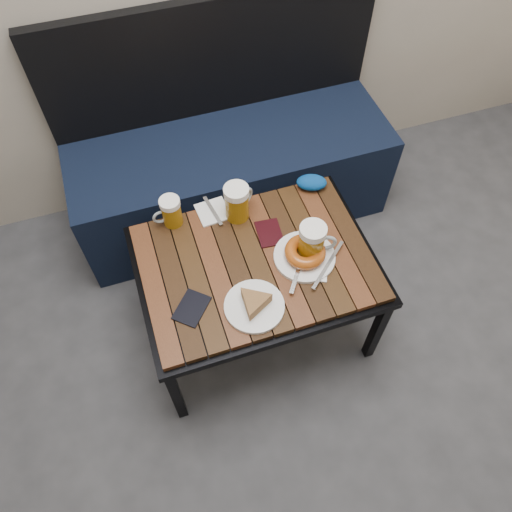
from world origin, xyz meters
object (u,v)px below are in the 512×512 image
object	(u,v)px
passport_navy	(192,308)
passport_burgundy	(269,233)
knit_pouch	(312,182)
plate_pie	(254,304)
beer_mug_right	(312,241)
beer_mug_left	(171,212)
bench	(230,167)
cafe_table	(256,267)
beer_mug_centre	(237,202)
plate_bagel	(305,254)

from	to	relation	value
passport_navy	passport_burgundy	distance (m)	0.40
passport_burgundy	knit_pouch	bearing A→B (deg)	40.58
plate_pie	beer_mug_right	bearing A→B (deg)	28.70
beer_mug_left	knit_pouch	distance (m)	0.55
bench	passport_burgundy	xyz separation A→B (m)	(-0.01, -0.55, 0.20)
bench	cafe_table	xyz separation A→B (m)	(-0.09, -0.65, 0.16)
plate_pie	passport_burgundy	world-z (taller)	plate_pie
passport_burgundy	beer_mug_centre	bearing A→B (deg)	130.32
beer_mug_right	beer_mug_left	bearing A→B (deg)	159.95
beer_mug_centre	plate_bagel	bearing A→B (deg)	-91.33
beer_mug_left	plate_bagel	xyz separation A→B (m)	(0.40, -0.30, -0.04)
plate_pie	passport_burgundy	size ratio (longest dim) A/B	1.67
beer_mug_left	beer_mug_centre	size ratio (longest dim) A/B	0.81
cafe_table	beer_mug_centre	distance (m)	0.25
beer_mug_left	bench	bearing A→B (deg)	-134.49
beer_mug_right	passport_navy	xyz separation A→B (m)	(-0.45, -0.08, -0.07)
cafe_table	passport_navy	bearing A→B (deg)	-156.58
beer_mug_left	knit_pouch	xyz separation A→B (m)	(0.55, 0.00, -0.04)
beer_mug_right	plate_pie	xyz separation A→B (m)	(-0.26, -0.14, -0.05)
beer_mug_left	beer_mug_centre	distance (m)	0.24
plate_bagel	beer_mug_centre	bearing A→B (deg)	122.32
plate_bagel	cafe_table	bearing A→B (deg)	165.18
passport_burgundy	knit_pouch	xyz separation A→B (m)	(0.23, 0.16, 0.02)
beer_mug_left	plate_pie	distance (m)	0.47
bench	plate_bagel	xyz separation A→B (m)	(0.07, -0.69, 0.22)
bench	passport_navy	xyz separation A→B (m)	(-0.35, -0.76, 0.20)
plate_bagel	beer_mug_left	bearing A→B (deg)	143.01
bench	plate_bagel	distance (m)	0.73
cafe_table	plate_pie	bearing A→B (deg)	-110.18
plate_pie	passport_burgundy	xyz separation A→B (m)	(0.15, 0.27, -0.02)
bench	passport_navy	size ratio (longest dim) A/B	11.34
cafe_table	passport_burgundy	xyz separation A→B (m)	(0.08, 0.10, 0.05)
plate_pie	beer_mug_left	bearing A→B (deg)	111.79
beer_mug_centre	passport_burgundy	bearing A→B (deg)	-88.59
beer_mug_left	beer_mug_centre	world-z (taller)	beer_mug_centre
beer_mug_left	plate_pie	size ratio (longest dim) A/B	0.60
plate_pie	passport_navy	size ratio (longest dim) A/B	1.63
cafe_table	plate_bagel	size ratio (longest dim) A/B	3.22
bench	beer_mug_centre	bearing A→B (deg)	-101.96
beer_mug_centre	knit_pouch	world-z (taller)	beer_mug_centre
beer_mug_left	plate_pie	world-z (taller)	beer_mug_left
plate_pie	passport_burgundy	bearing A→B (deg)	61.44
beer_mug_centre	plate_pie	xyz separation A→B (m)	(-0.06, -0.39, -0.05)
beer_mug_right	passport_burgundy	distance (m)	0.19
cafe_table	passport_burgundy	size ratio (longest dim) A/B	6.97
beer_mug_centre	knit_pouch	size ratio (longest dim) A/B	1.26
plate_bagel	passport_navy	xyz separation A→B (m)	(-0.43, -0.07, -0.02)
plate_pie	plate_bagel	world-z (taller)	plate_bagel
bench	plate_pie	size ratio (longest dim) A/B	6.98
bench	knit_pouch	bearing A→B (deg)	-60.54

